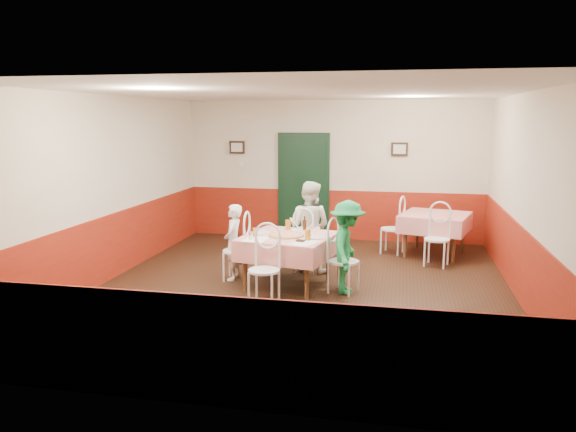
% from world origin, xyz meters
% --- Properties ---
extents(floor, '(7.00, 7.00, 0.00)m').
position_xyz_m(floor, '(0.00, 0.00, 0.00)').
color(floor, black).
rests_on(floor, ground).
extents(ceiling, '(7.00, 7.00, 0.00)m').
position_xyz_m(ceiling, '(0.00, 0.00, 2.80)').
color(ceiling, white).
rests_on(ceiling, back_wall).
extents(back_wall, '(6.00, 0.10, 2.80)m').
position_xyz_m(back_wall, '(0.00, 3.50, 1.40)').
color(back_wall, beige).
rests_on(back_wall, ground).
extents(front_wall, '(6.00, 0.10, 2.80)m').
position_xyz_m(front_wall, '(0.00, -3.50, 1.40)').
color(front_wall, beige).
rests_on(front_wall, ground).
extents(left_wall, '(0.10, 7.00, 2.80)m').
position_xyz_m(left_wall, '(-3.00, 0.00, 1.40)').
color(left_wall, beige).
rests_on(left_wall, ground).
extents(right_wall, '(0.10, 7.00, 2.80)m').
position_xyz_m(right_wall, '(3.00, 0.00, 1.40)').
color(right_wall, beige).
rests_on(right_wall, ground).
extents(wainscot_back, '(6.00, 0.03, 1.00)m').
position_xyz_m(wainscot_back, '(0.00, 3.48, 0.50)').
color(wainscot_back, maroon).
rests_on(wainscot_back, ground).
extents(wainscot_front, '(6.00, 0.03, 1.00)m').
position_xyz_m(wainscot_front, '(0.00, -3.48, 0.50)').
color(wainscot_front, maroon).
rests_on(wainscot_front, ground).
extents(wainscot_left, '(0.03, 7.00, 1.00)m').
position_xyz_m(wainscot_left, '(-2.98, 0.00, 0.50)').
color(wainscot_left, maroon).
rests_on(wainscot_left, ground).
extents(wainscot_right, '(0.03, 7.00, 1.00)m').
position_xyz_m(wainscot_right, '(2.98, 0.00, 0.50)').
color(wainscot_right, maroon).
rests_on(wainscot_right, ground).
extents(door, '(0.96, 0.06, 2.10)m').
position_xyz_m(door, '(-0.60, 3.45, 1.05)').
color(door, black).
rests_on(door, ground).
extents(picture_left, '(0.32, 0.03, 0.26)m').
position_xyz_m(picture_left, '(-2.00, 3.45, 1.85)').
color(picture_left, black).
rests_on(picture_left, back_wall).
extents(picture_right, '(0.32, 0.03, 0.26)m').
position_xyz_m(picture_right, '(1.30, 3.45, 1.85)').
color(picture_right, black).
rests_on(picture_right, back_wall).
extents(thermostat, '(0.10, 0.03, 0.10)m').
position_xyz_m(thermostat, '(-1.90, 3.45, 1.50)').
color(thermostat, white).
rests_on(thermostat, back_wall).
extents(main_table, '(1.42, 1.42, 0.77)m').
position_xyz_m(main_table, '(-0.23, 0.09, 0.38)').
color(main_table, red).
rests_on(main_table, ground).
extents(second_table, '(1.38, 1.38, 0.77)m').
position_xyz_m(second_table, '(1.98, 2.46, 0.38)').
color(second_table, red).
rests_on(second_table, ground).
extents(chair_left, '(0.43, 0.43, 0.90)m').
position_xyz_m(chair_left, '(-1.07, 0.25, 0.45)').
color(chair_left, white).
rests_on(chair_left, ground).
extents(chair_right, '(0.53, 0.53, 0.90)m').
position_xyz_m(chair_right, '(0.60, -0.06, 0.45)').
color(chair_right, white).
rests_on(chair_right, ground).
extents(chair_far, '(0.52, 0.52, 0.90)m').
position_xyz_m(chair_far, '(-0.08, 0.93, 0.45)').
color(chair_far, white).
rests_on(chair_far, ground).
extents(chair_near, '(0.45, 0.45, 0.90)m').
position_xyz_m(chair_near, '(-0.39, -0.74, 0.45)').
color(chair_near, white).
rests_on(chair_near, ground).
extents(chair_second_a, '(0.52, 0.52, 0.90)m').
position_xyz_m(chair_second_a, '(1.23, 2.46, 0.45)').
color(chair_second_a, white).
rests_on(chair_second_a, ground).
extents(chair_second_b, '(0.52, 0.52, 0.90)m').
position_xyz_m(chair_second_b, '(1.98, 1.71, 0.45)').
color(chair_second_b, white).
rests_on(chair_second_b, ground).
extents(pizza, '(0.57, 0.57, 0.03)m').
position_xyz_m(pizza, '(-0.25, 0.04, 0.78)').
color(pizza, '#B74723').
rests_on(pizza, main_table).
extents(plate_left, '(0.29, 0.29, 0.01)m').
position_xyz_m(plate_left, '(-0.66, 0.18, 0.77)').
color(plate_left, white).
rests_on(plate_left, main_table).
extents(plate_right, '(0.29, 0.29, 0.01)m').
position_xyz_m(plate_right, '(0.20, 0.01, 0.77)').
color(plate_right, white).
rests_on(plate_right, main_table).
extents(plate_far, '(0.29, 0.29, 0.01)m').
position_xyz_m(plate_far, '(-0.15, 0.49, 0.77)').
color(plate_far, white).
rests_on(plate_far, main_table).
extents(glass_a, '(0.08, 0.08, 0.13)m').
position_xyz_m(glass_a, '(-0.68, -0.09, 0.82)').
color(glass_a, '#BF7219').
rests_on(glass_a, main_table).
extents(glass_b, '(0.10, 0.10, 0.15)m').
position_xyz_m(glass_b, '(0.10, -0.17, 0.84)').
color(glass_b, '#BF7219').
rests_on(glass_b, main_table).
extents(glass_c, '(0.09, 0.09, 0.15)m').
position_xyz_m(glass_c, '(-0.32, 0.53, 0.83)').
color(glass_c, '#BF7219').
rests_on(glass_c, main_table).
extents(beer_bottle, '(0.07, 0.07, 0.20)m').
position_xyz_m(beer_bottle, '(-0.06, 0.48, 0.86)').
color(beer_bottle, '#381C0A').
rests_on(beer_bottle, main_table).
extents(shaker_a, '(0.04, 0.04, 0.09)m').
position_xyz_m(shaker_a, '(-0.69, -0.25, 0.81)').
color(shaker_a, silver).
rests_on(shaker_a, main_table).
extents(shaker_b, '(0.04, 0.04, 0.09)m').
position_xyz_m(shaker_b, '(-0.70, -0.31, 0.81)').
color(shaker_b, silver).
rests_on(shaker_b, main_table).
extents(shaker_c, '(0.04, 0.04, 0.09)m').
position_xyz_m(shaker_c, '(-0.74, -0.15, 0.81)').
color(shaker_c, '#B23319').
rests_on(shaker_c, main_table).
extents(menu_left, '(0.32, 0.41, 0.00)m').
position_xyz_m(menu_left, '(-0.63, -0.27, 0.76)').
color(menu_left, white).
rests_on(menu_left, main_table).
extents(menu_right, '(0.43, 0.48, 0.00)m').
position_xyz_m(menu_right, '(0.09, -0.34, 0.76)').
color(menu_right, white).
rests_on(menu_right, main_table).
extents(wallet, '(0.12, 0.11, 0.02)m').
position_xyz_m(wallet, '(0.02, -0.27, 0.77)').
color(wallet, black).
rests_on(wallet, main_table).
extents(diner_left, '(0.29, 0.43, 1.17)m').
position_xyz_m(diner_left, '(-1.12, 0.26, 0.58)').
color(diner_left, gray).
rests_on(diner_left, ground).
extents(diner_far, '(0.82, 0.71, 1.46)m').
position_xyz_m(diner_far, '(-0.07, 0.98, 0.73)').
color(diner_far, gray).
rests_on(diner_far, ground).
extents(diner_right, '(0.50, 0.86, 1.33)m').
position_xyz_m(diner_right, '(0.65, -0.07, 0.66)').
color(diner_right, gray).
rests_on(diner_right, ground).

